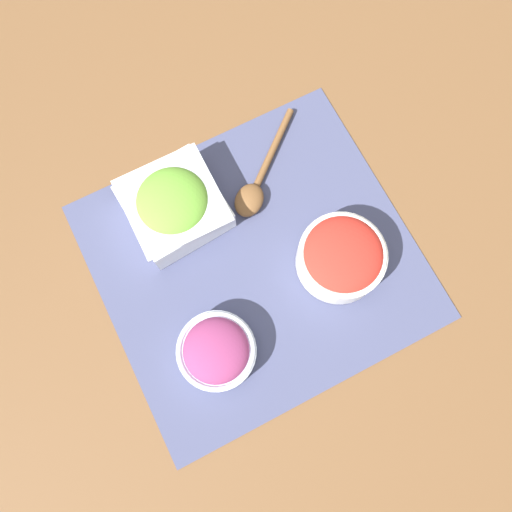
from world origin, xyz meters
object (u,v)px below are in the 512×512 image
(lettuce_bowl, at_px, (174,205))
(wooden_spoon, at_px, (255,188))
(onion_bowl, at_px, (217,351))
(tomato_bowl, at_px, (341,257))

(lettuce_bowl, distance_m, wooden_spoon, 0.14)
(onion_bowl, relative_size, wooden_spoon, 0.65)
(tomato_bowl, height_order, wooden_spoon, tomato_bowl)
(tomato_bowl, relative_size, lettuce_bowl, 0.89)
(tomato_bowl, relative_size, wooden_spoon, 0.75)
(wooden_spoon, bearing_deg, tomato_bowl, -70.31)
(onion_bowl, xyz_separation_m, lettuce_bowl, (0.04, 0.24, 0.01))
(onion_bowl, bearing_deg, wooden_spoon, 50.93)
(tomato_bowl, distance_m, wooden_spoon, 0.19)
(lettuce_bowl, bearing_deg, tomato_bowl, -45.12)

